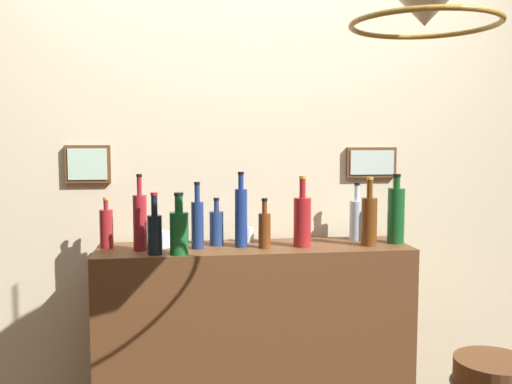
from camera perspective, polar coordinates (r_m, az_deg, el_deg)
The scene contains 16 objects.
panelled_rear_partition at distance 2.78m, azimuth -0.88°, elevation 3.76°, with size 3.41×0.15×2.82m.
bar_shelf_unit at distance 2.72m, azimuth -0.15°, elevation -16.65°, with size 1.40×0.37×1.07m, color brown.
liquor_bottle_mezcal at distance 2.51m, azimuth -5.89°, elevation -3.08°, with size 0.05×0.05×0.29m.
liquor_bottle_whiskey at distance 2.51m, azimuth -11.55°, elevation -2.86°, with size 0.06×0.06×0.33m.
liquor_bottle_scotch at distance 2.53m, azimuth -1.51°, elevation -2.42°, with size 0.06×0.06×0.34m.
liquor_bottle_brandy at distance 2.41m, azimuth -10.12°, elevation -3.95°, with size 0.06×0.06×0.26m.
liquor_bottle_rum at distance 2.55m, azimuth 4.66°, elevation -2.84°, with size 0.08×0.08×0.32m.
liquor_bottle_tequila at distance 2.39m, azimuth -7.72°, elevation -3.88°, with size 0.08×0.08×0.26m.
liquor_bottle_port at distance 2.60m, azimuth -14.76°, elevation -3.50°, with size 0.06×0.06×0.23m.
liquor_bottle_rye at distance 2.62m, azimuth 11.27°, elevation -2.74°, with size 0.07×0.07×0.31m.
liquor_bottle_vodka at distance 2.58m, azimuth -3.98°, elevation -3.54°, with size 0.06×0.06×0.22m.
liquor_bottle_amaro at distance 2.70m, azimuth 13.85°, elevation -2.18°, with size 0.08×0.08×0.32m.
liquor_bottle_bourbon at distance 2.51m, azimuth 0.86°, elevation -3.72°, with size 0.05×0.05×0.22m.
liquor_bottle_gin at distance 2.76m, azimuth 10.04°, elevation -2.66°, with size 0.07×0.07×0.27m.
glass_tumbler_rocks at distance 2.57m, azimuth -9.43°, elevation -4.68°, with size 0.08×0.08×0.07m.
glass_tumbler_highball at distance 2.68m, azimuth -0.83°, elevation -4.24°, with size 0.06×0.06×0.07m.
Camera 1 is at (-0.34, -1.66, 1.56)m, focal length 39.91 mm.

